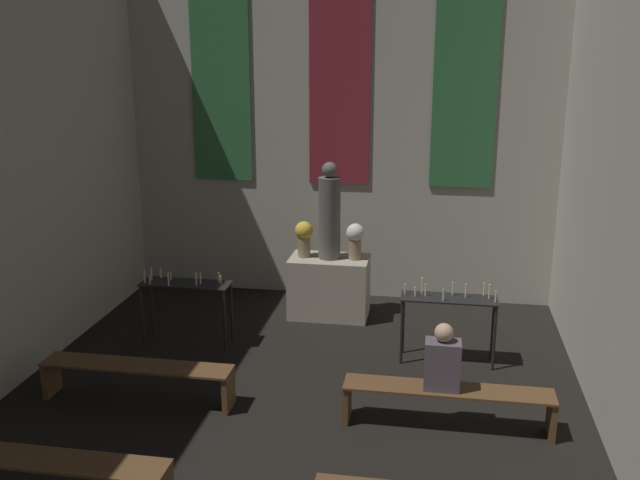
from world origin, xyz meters
TOP-DOWN VIEW (x-y plane):
  - wall_back at (0.00, 10.69)m, footprint 6.67×0.16m
  - altar at (0.00, 9.70)m, footprint 1.12×0.67m
  - statue at (0.00, 9.70)m, footprint 0.31×0.31m
  - flower_vase_left at (-0.37, 9.70)m, footprint 0.26×0.26m
  - flower_vase_right at (0.37, 9.70)m, footprint 0.26×0.26m
  - candle_rack_left at (-1.69, 8.40)m, footprint 1.17×0.38m
  - candle_rack_right at (1.68, 8.41)m, footprint 1.17×0.38m
  - pew_third_left at (-1.68, 4.94)m, footprint 2.13×0.36m
  - pew_back_left at (-1.68, 6.79)m, footprint 2.13×0.36m
  - pew_back_right at (1.68, 6.79)m, footprint 2.13×0.36m
  - person_seated at (1.61, 6.79)m, footprint 0.36×0.24m

SIDE VIEW (x-z plane):
  - pew_third_left at x=-1.68m, z-range 0.11..0.55m
  - pew_back_left at x=-1.68m, z-range 0.11..0.55m
  - pew_back_right at x=1.68m, z-range 0.11..0.55m
  - altar at x=0.00m, z-range 0.00..0.87m
  - candle_rack_left at x=-1.69m, z-range 0.19..1.21m
  - candle_rack_right at x=1.68m, z-range 0.18..1.22m
  - person_seated at x=1.61m, z-range 0.40..1.10m
  - flower_vase_left at x=-0.37m, z-range 0.92..1.44m
  - flower_vase_right at x=0.37m, z-range 0.92..1.44m
  - statue at x=0.00m, z-range 0.82..2.20m
  - wall_back at x=0.00m, z-range 0.03..5.60m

